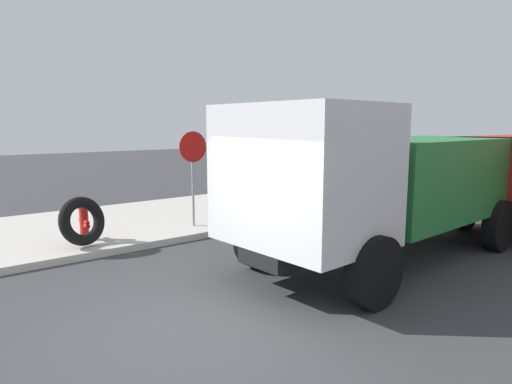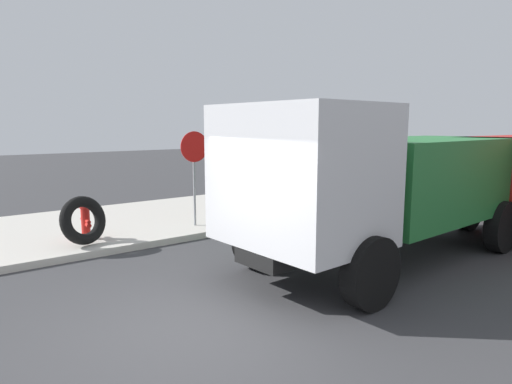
{
  "view_description": "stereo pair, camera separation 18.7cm",
  "coord_description": "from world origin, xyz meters",
  "views": [
    {
      "loc": [
        -2.72,
        -4.83,
        2.68
      ],
      "look_at": [
        3.17,
        2.55,
        1.25
      ],
      "focal_mm": 31.24,
      "sensor_mm": 36.0,
      "label": 1
    },
    {
      "loc": [
        -2.57,
        -4.94,
        2.68
      ],
      "look_at": [
        3.17,
        2.55,
        1.25
      ],
      "focal_mm": 31.24,
      "sensor_mm": 36.0,
      "label": 2
    }
  ],
  "objects": [
    {
      "name": "ground_plane",
      "position": [
        0.0,
        0.0,
        0.0
      ],
      "size": [
        80.0,
        80.0,
        0.0
      ],
      "primitive_type": "plane",
      "color": "#38383A"
    },
    {
      "name": "sidewalk_curb",
      "position": [
        0.0,
        6.5,
        0.07
      ],
      "size": [
        36.0,
        5.0,
        0.15
      ],
      "primitive_type": "cube",
      "color": "#BCB7AD",
      "rests_on": "ground"
    },
    {
      "name": "fire_hydrant",
      "position": [
        0.32,
        5.1,
        0.6
      ],
      "size": [
        0.22,
        0.5,
        0.84
      ],
      "color": "red",
      "rests_on": "sidewalk_curb"
    },
    {
      "name": "loose_tire",
      "position": [
        0.12,
        4.59,
        0.68
      ],
      "size": [
        1.13,
        0.74,
        1.07
      ],
      "primitive_type": "torus",
      "rotation": [
        1.34,
        0.0,
        0.29
      ],
      "color": "black",
      "rests_on": "sidewalk_curb"
    },
    {
      "name": "stop_sign",
      "position": [
        2.93,
        4.78,
        1.8
      ],
      "size": [
        0.76,
        0.08,
        2.37
      ],
      "color": "gray",
      "rests_on": "sidewalk_curb"
    },
    {
      "name": "dump_truck_green",
      "position": [
        4.59,
        0.33,
        1.61
      ],
      "size": [
        7.11,
        3.06,
        3.0
      ],
      "color": "#237033",
      "rests_on": "ground"
    }
  ]
}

